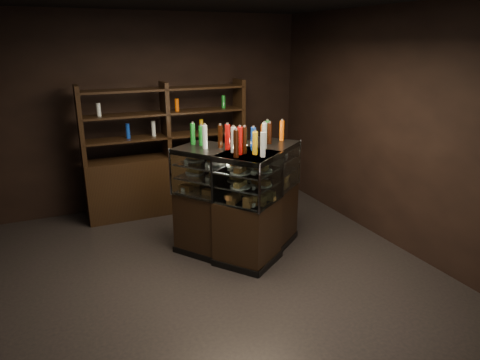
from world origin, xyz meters
name	(u,v)px	position (x,y,z in m)	size (l,w,h in m)	color
ground	(208,271)	(0.00, 0.00, 0.00)	(5.00, 5.00, 0.00)	black
room_shell	(203,105)	(0.00, 0.00, 1.94)	(5.02, 5.02, 3.01)	black
display_case	(243,219)	(0.57, 0.26, 0.46)	(1.70, 1.38, 1.36)	black
food_display	(243,174)	(0.57, 0.26, 1.05)	(1.32, 1.03, 0.42)	#B0773F
bottles_top	(243,137)	(0.57, 0.27, 1.50)	(1.15, 0.89, 0.30)	yellow
potted_conifer	(282,198)	(1.46, 0.85, 0.41)	(0.33, 0.33, 0.71)	black
back_shelving	(168,174)	(0.11, 2.05, 0.60)	(2.47, 0.43, 2.00)	black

